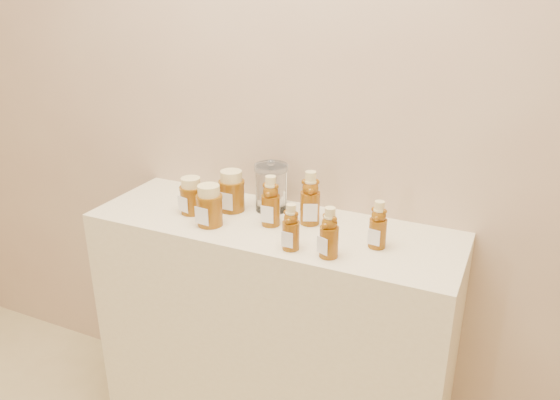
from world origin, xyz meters
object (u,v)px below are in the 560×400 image
at_px(display_table, 272,340).
at_px(bear_bottle_back_left, 271,198).
at_px(bear_bottle_front_left, 291,224).
at_px(honey_jar_left, 192,196).
at_px(glass_canister, 271,186).

xyz_separation_m(display_table, bear_bottle_back_left, (0.00, -0.01, 0.54)).
height_order(bear_bottle_front_left, honey_jar_left, bear_bottle_front_left).
distance_m(bear_bottle_back_left, bear_bottle_front_left, 0.18).
bearing_deg(honey_jar_left, display_table, 22.31).
bearing_deg(honey_jar_left, bear_bottle_front_left, 1.71).
bearing_deg(display_table, honey_jar_left, -173.59).
height_order(bear_bottle_back_left, honey_jar_left, bear_bottle_back_left).
bearing_deg(glass_canister, bear_bottle_front_left, -53.38).
height_order(bear_bottle_back_left, bear_bottle_front_left, bear_bottle_back_left).
relative_size(honey_jar_left, glass_canister, 0.71).
distance_m(bear_bottle_back_left, glass_canister, 0.12).
distance_m(display_table, glass_canister, 0.55).
xyz_separation_m(honey_jar_left, glass_canister, (0.23, 0.13, 0.02)).
relative_size(bear_bottle_front_left, honey_jar_left, 1.27).
height_order(honey_jar_left, glass_canister, glass_canister).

